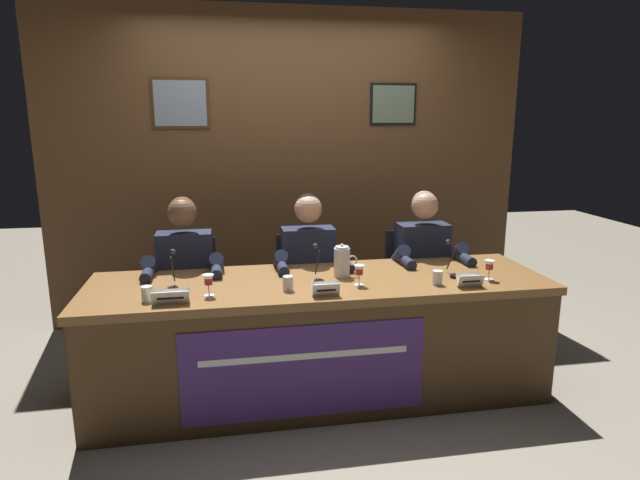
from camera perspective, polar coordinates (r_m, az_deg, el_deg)
The scene contains 22 objects.
ground_plane at distance 3.60m, azimuth 0.00°, elevation -15.74°, with size 12.00×12.00×0.00m, color gray.
wall_back_panelled at distance 4.62m, azimuth -3.19°, elevation 7.60°, with size 4.01×0.14×2.60m.
conference_table at distance 3.29m, azimuth 0.27°, elevation -8.82°, with size 2.81×0.82×0.75m.
chair_left at distance 3.94m, azimuth -13.71°, elevation -6.70°, with size 0.44×0.45×0.89m.
panelist_left at distance 3.66m, azimuth -14.12°, elevation -3.65°, with size 0.51×0.48×1.22m.
nameplate_left at distance 2.98m, azimuth -15.56°, elevation -5.86°, with size 0.20×0.06×0.08m.
juice_glass_left at distance 3.05m, azimuth -11.75°, elevation -4.30°, with size 0.06×0.06×0.12m.
water_cup_left at distance 3.06m, azimuth -17.87°, elevation -5.54°, with size 0.06×0.06×0.08m.
microphone_left at distance 3.24m, azimuth -15.33°, elevation -3.71°, with size 0.06×0.17×0.22m.
chair_center at distance 3.97m, azimuth -1.51°, elevation -6.17°, with size 0.44×0.45×0.89m.
panelist_center at distance 3.70m, azimuth -1.07°, elevation -3.11°, with size 0.51×0.48×1.22m.
nameplate_center at distance 3.00m, azimuth 0.62°, elevation -5.25°, with size 0.15×0.06×0.08m.
juice_glass_center at distance 3.18m, azimuth 4.18°, elevation -3.33°, with size 0.06×0.06×0.12m.
water_cup_center at distance 3.10m, azimuth -3.41°, elevation -4.69°, with size 0.06×0.06×0.08m.
microphone_center at distance 3.26m, azimuth -0.24°, elevation -3.13°, with size 0.06×0.17×0.22m.
chair_right at distance 4.17m, azimuth 9.98°, elevation -5.43°, with size 0.44×0.45×0.89m.
panelist_right at distance 3.91m, azimuth 11.13°, elevation -2.46°, with size 0.51×0.48×1.22m.
nameplate_right at distance 3.28m, azimuth 15.61°, elevation -4.16°, with size 0.16×0.06×0.08m.
juice_glass_right at distance 3.44m, azimuth 17.52°, elevation -2.68°, with size 0.06×0.06×0.12m.
water_cup_right at distance 3.28m, azimuth 12.34°, elevation -3.99°, with size 0.06×0.06×0.08m.
microphone_right at distance 3.47m, azimuth 13.88°, elevation -2.53°, with size 0.06×0.17×0.22m.
water_pitcher_central at distance 3.36m, azimuth 2.35°, elevation -2.29°, with size 0.15×0.10×0.21m.
Camera 1 is at (-0.55, -3.11, 1.72)m, focal length 30.17 mm.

